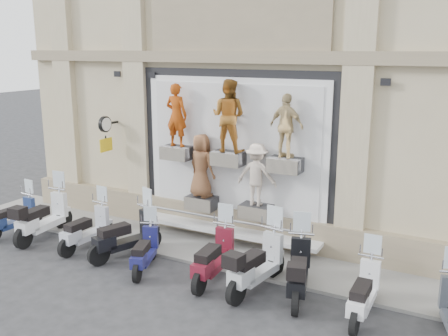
{
  "coord_description": "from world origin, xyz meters",
  "views": [
    {
      "loc": [
        5.7,
        -8.46,
        5.06
      ],
      "look_at": [
        0.24,
        1.9,
        2.24
      ],
      "focal_mm": 40.0,
      "sensor_mm": 36.0,
      "label": 1
    }
  ],
  "objects": [
    {
      "name": "scooter_g",
      "position": [
        1.75,
        0.54,
        0.86
      ],
      "size": [
        0.93,
        2.18,
        1.71
      ],
      "primitive_type": null,
      "rotation": [
        0.0,
        0.0,
        -0.15
      ],
      "color": "#B1B5B8",
      "rests_on": "ground"
    },
    {
      "name": "scooter_d",
      "position": [
        -1.84,
        0.63,
        0.83
      ],
      "size": [
        1.28,
        2.12,
        1.66
      ],
      "primitive_type": null,
      "rotation": [
        0.0,
        0.0,
        -0.36
      ],
      "color": "black",
      "rests_on": "ground"
    },
    {
      "name": "scooter_h",
      "position": [
        2.63,
        0.68,
        0.83
      ],
      "size": [
        1.12,
        2.12,
        1.65
      ],
      "primitive_type": null,
      "rotation": [
        0.0,
        0.0,
        0.27
      ],
      "color": "black",
      "rests_on": "ground"
    },
    {
      "name": "scooter_e",
      "position": [
        -0.97,
        0.24,
        0.69
      ],
      "size": [
        1.06,
        1.77,
        1.38
      ],
      "primitive_type": null,
      "rotation": [
        0.0,
        0.0,
        0.35
      ],
      "color": "#181854",
      "rests_on": "ground"
    },
    {
      "name": "guard_rail",
      "position": [
        0.0,
        2.0,
        0.47
      ],
      "size": [
        5.06,
        0.1,
        0.93
      ],
      "primitive_type": null,
      "color": "#9EA0A5",
      "rests_on": "ground"
    },
    {
      "name": "ground",
      "position": [
        0.0,
        0.0,
        0.0
      ],
      "size": [
        90.0,
        90.0,
        0.0
      ],
      "primitive_type": "plane",
      "color": "#2A2A2C",
      "rests_on": "ground"
    },
    {
      "name": "scooter_a",
      "position": [
        -5.59,
        0.42,
        0.72
      ],
      "size": [
        0.66,
        1.82,
        1.45
      ],
      "primitive_type": null,
      "rotation": [
        0.0,
        0.0,
        -0.08
      ],
      "color": "navy",
      "rests_on": "ground"
    },
    {
      "name": "sidewalk",
      "position": [
        0.0,
        2.1,
        0.04
      ],
      "size": [
        16.0,
        2.2,
        0.08
      ],
      "primitive_type": "cube",
      "color": "gray",
      "rests_on": "ground"
    },
    {
      "name": "scooter_f",
      "position": [
        0.71,
        0.51,
        0.8
      ],
      "size": [
        0.71,
        2.01,
        1.61
      ],
      "primitive_type": null,
      "rotation": [
        0.0,
        0.0,
        0.07
      ],
      "color": "#5C0F1D",
      "rests_on": "ground"
    },
    {
      "name": "shop_vitrine",
      "position": [
        0.04,
        2.75,
        2.42
      ],
      "size": [
        5.6,
        0.83,
        4.3
      ],
      "color": "black",
      "rests_on": "ground"
    },
    {
      "name": "scooter_b",
      "position": [
        -4.61,
        0.6,
        0.87
      ],
      "size": [
        0.8,
        2.18,
        1.73
      ],
      "primitive_type": null,
      "rotation": [
        0.0,
        0.0,
        0.08
      ],
      "color": "silver",
      "rests_on": "ground"
    },
    {
      "name": "clock_sign_bracket",
      "position": [
        -3.9,
        2.47,
        2.8
      ],
      "size": [
        0.1,
        0.8,
        1.02
      ],
      "color": "black",
      "rests_on": "ground"
    },
    {
      "name": "scooter_c",
      "position": [
        -3.09,
        0.61,
        0.76
      ],
      "size": [
        0.64,
        1.91,
        1.53
      ],
      "primitive_type": null,
      "rotation": [
        0.0,
        0.0,
        -0.05
      ],
      "color": "#ADB0BB",
      "rests_on": "ground"
    },
    {
      "name": "building",
      "position": [
        0.0,
        7.0,
        6.0
      ],
      "size": [
        14.0,
        8.6,
        12.0
      ],
      "primitive_type": null,
      "color": "#C5B590",
      "rests_on": "ground"
    },
    {
      "name": "scooter_i",
      "position": [
        4.01,
        0.47,
        0.75
      ],
      "size": [
        0.56,
        1.85,
        1.5
      ],
      "primitive_type": null,
      "rotation": [
        0.0,
        0.0,
        0.01
      ],
      "color": "white",
      "rests_on": "ground"
    }
  ]
}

